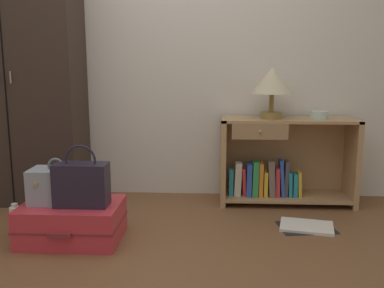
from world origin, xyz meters
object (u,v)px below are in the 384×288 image
at_px(handbag, 82,184).
at_px(open_book_on_floor, 307,227).
at_px(bookshelf, 281,162).
at_px(suitcase_large, 72,222).
at_px(train_case, 57,185).
at_px(wardrobe, 18,76).
at_px(bottle, 16,220).
at_px(table_lamp, 272,83).
at_px(bowl, 319,115).

xyz_separation_m(handbag, open_book_on_floor, (1.47, 0.32, -0.38)).
xyz_separation_m(bookshelf, suitcase_large, (-1.45, -0.86, -0.21)).
height_order(suitcase_large, train_case, train_case).
distance_m(wardrobe, bottle, 1.21).
bearing_deg(open_book_on_floor, table_lamp, 110.65).
bearing_deg(wardrobe, bowl, 0.77).
bearing_deg(suitcase_large, bookshelf, 30.55).
distance_m(bowl, open_book_on_floor, 0.92).
height_order(table_lamp, bottle, table_lamp).
xyz_separation_m(bookshelf, table_lamp, (-0.10, -0.03, 0.64)).
height_order(table_lamp, bowl, table_lamp).
distance_m(suitcase_large, train_case, 0.25).
bearing_deg(handbag, bookshelf, 33.12).
bearing_deg(bookshelf, train_case, -151.49).
height_order(wardrobe, train_case, wardrobe).
xyz_separation_m(wardrobe, open_book_on_floor, (2.21, -0.52, -1.01)).
bearing_deg(open_book_on_floor, bookshelf, 100.58).
bearing_deg(open_book_on_floor, bottle, -173.49).
xyz_separation_m(bottle, open_book_on_floor, (1.96, 0.22, -0.09)).
relative_size(train_case, bottle, 1.54).
bearing_deg(table_lamp, train_case, -150.82).
bearing_deg(table_lamp, suitcase_large, -148.63).
height_order(wardrobe, handbag, wardrobe).
distance_m(bookshelf, table_lamp, 0.65).
xyz_separation_m(wardrobe, bottle, (0.25, -0.74, -0.92)).
relative_size(suitcase_large, train_case, 1.91).
bearing_deg(bookshelf, open_book_on_floor, -79.42).
height_order(bowl, open_book_on_floor, bowl).
bearing_deg(bowl, handbag, -152.01).
bearing_deg(bottle, bookshelf, 23.07).
distance_m(suitcase_large, open_book_on_floor, 1.59).
xyz_separation_m(wardrobe, train_case, (0.57, -0.79, -0.66)).
bearing_deg(handbag, wardrobe, 131.44).
xyz_separation_m(train_case, bottle, (-0.31, 0.05, -0.26)).
xyz_separation_m(train_case, handbag, (0.18, -0.05, 0.03)).
xyz_separation_m(bowl, train_case, (-1.82, -0.82, -0.37)).
relative_size(table_lamp, suitcase_large, 0.64).
height_order(bookshelf, table_lamp, table_lamp).
height_order(bowl, handbag, bowl).
height_order(train_case, handbag, handbag).
distance_m(wardrobe, table_lamp, 2.01).
relative_size(wardrobe, bookshelf, 1.91).
xyz_separation_m(bookshelf, open_book_on_floor, (0.11, -0.57, -0.32)).
bearing_deg(train_case, bookshelf, 28.51).
bearing_deg(train_case, open_book_on_floor, 9.36).
distance_m(table_lamp, bottle, 2.11).
bearing_deg(suitcase_large, bowl, 25.89).
xyz_separation_m(bookshelf, train_case, (-1.54, -0.84, 0.02)).
bearing_deg(bookshelf, handbag, -146.88).
bearing_deg(wardrobe, suitcase_large, -50.75).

